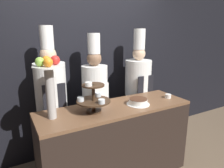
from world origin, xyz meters
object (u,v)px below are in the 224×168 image
(chef_center_right, at_px, (138,87))
(fruit_pedestal, at_px, (49,78))
(tiered_stand, at_px, (93,98))
(cup_white, at_px, (168,96))
(chef_center_left, at_px, (95,95))
(chef_left, at_px, (52,99))
(cake_round, at_px, (138,102))

(chef_center_right, bearing_deg, fruit_pedestal, -161.96)
(tiered_stand, bearing_deg, cup_white, -1.99)
(tiered_stand, xyz_separation_m, chef_center_left, (0.25, 0.51, -0.15))
(fruit_pedestal, xyz_separation_m, chef_left, (0.10, 0.45, -0.36))
(fruit_pedestal, relative_size, chef_center_left, 0.35)
(cup_white, relative_size, chef_center_left, 0.04)
(tiered_stand, xyz_separation_m, cake_round, (0.56, -0.05, -0.13))
(fruit_pedestal, xyz_separation_m, cup_white, (1.48, -0.09, -0.39))
(tiered_stand, xyz_separation_m, chef_left, (-0.33, 0.51, -0.11))
(chef_left, height_order, chef_center_right, chef_left)
(tiered_stand, bearing_deg, fruit_pedestal, 172.49)
(cup_white, bearing_deg, tiered_stand, 178.01)
(fruit_pedestal, distance_m, chef_center_right, 1.52)
(chef_center_left, height_order, chef_center_right, chef_center_right)
(cake_round, xyz_separation_m, chef_left, (-0.89, 0.56, 0.01))
(chef_center_left, bearing_deg, chef_center_right, 0.00)
(cake_round, height_order, chef_left, chef_left)
(cup_white, xyz_separation_m, chef_center_right, (-0.09, 0.55, -0.00))
(chef_center_right, bearing_deg, cake_round, -125.93)
(fruit_pedestal, bearing_deg, cup_white, -3.59)
(fruit_pedestal, distance_m, chef_center_left, 0.91)
(tiered_stand, bearing_deg, cake_round, -4.65)
(cake_round, distance_m, chef_left, 1.05)
(fruit_pedestal, bearing_deg, chef_left, 77.79)
(chef_left, bearing_deg, fruit_pedestal, -102.21)
(tiered_stand, height_order, chef_left, chef_left)
(chef_center_left, distance_m, chef_center_right, 0.72)
(fruit_pedestal, distance_m, cup_white, 1.54)
(cake_round, relative_size, cup_white, 3.55)
(tiered_stand, relative_size, chef_center_left, 0.21)
(tiered_stand, xyz_separation_m, chef_center_right, (0.97, 0.51, -0.14))
(cup_white, bearing_deg, chef_center_left, 145.84)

